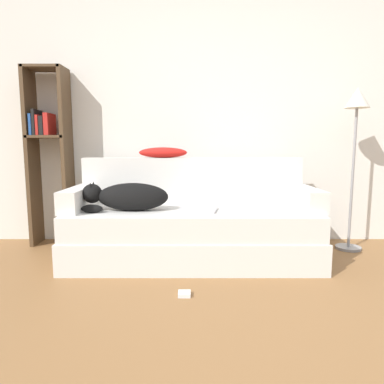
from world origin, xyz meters
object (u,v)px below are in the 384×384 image
object	(u,v)px
couch	(192,235)
laptop	(197,210)
floor_lamp	(356,124)
power_adapter	(184,294)
throw_pillow	(163,153)
bookshelf	(48,148)
dog	(127,197)

from	to	relation	value
couch	laptop	xyz separation A→B (m)	(0.04, -0.10, 0.23)
floor_lamp	power_adapter	xyz separation A→B (m)	(-1.50, -1.00, -1.14)
couch	power_adapter	bearing A→B (deg)	-94.17
laptop	throw_pillow	size ratio (longest dim) A/B	0.77
couch	throw_pillow	size ratio (longest dim) A/B	4.63
throw_pillow	bookshelf	xyz separation A→B (m)	(-1.10, 0.16, 0.04)
throw_pillow	power_adapter	bearing A→B (deg)	-78.28
laptop	throw_pillow	distance (m)	0.69
dog	bookshelf	world-z (taller)	bookshelf
laptop	power_adapter	distance (m)	0.74
dog	laptop	world-z (taller)	dog
couch	dog	bearing A→B (deg)	-169.68
couch	bookshelf	bearing A→B (deg)	160.24
throw_pillow	laptop	bearing A→B (deg)	-54.56
laptop	throw_pillow	bearing A→B (deg)	136.30
laptop	power_adapter	bearing A→B (deg)	-88.09
couch	power_adapter	size ratio (longest dim) A/B	25.37
laptop	floor_lamp	size ratio (longest dim) A/B	0.23
dog	power_adapter	size ratio (longest dim) A/B	8.59
dog	throw_pillow	xyz separation A→B (m)	(0.25, 0.42, 0.34)
throw_pillow	power_adapter	xyz separation A→B (m)	(0.21, -1.03, -0.88)
throw_pillow	power_adapter	distance (m)	1.37
bookshelf	floor_lamp	world-z (taller)	bookshelf
dog	floor_lamp	world-z (taller)	floor_lamp
floor_lamp	dog	bearing A→B (deg)	-168.59
power_adapter	dog	bearing A→B (deg)	127.65
dog	bookshelf	size ratio (longest dim) A/B	0.41
couch	floor_lamp	distance (m)	1.75
throw_pillow	power_adapter	size ratio (longest dim) A/B	5.48
bookshelf	dog	bearing A→B (deg)	-34.66
dog	bookshelf	distance (m)	1.10
couch	dog	xyz separation A→B (m)	(-0.52, -0.09, 0.34)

